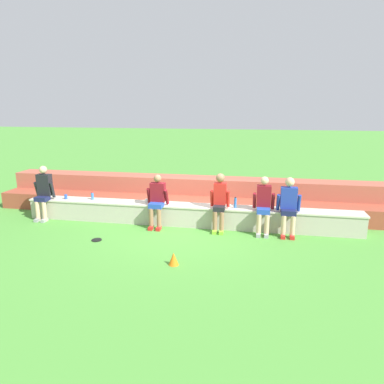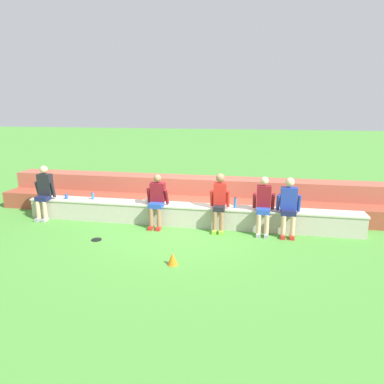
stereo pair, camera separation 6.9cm
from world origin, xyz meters
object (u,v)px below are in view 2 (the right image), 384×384
Objects in this scene: person_far_left at (44,191)px; person_center at (219,201)px; person_far_right at (289,205)px; person_left_of_center at (157,199)px; plastic_cup_middle at (147,201)px; plastic_cup_right_end at (66,197)px; water_bottle_mid_left at (235,203)px; person_right_of_center at (263,204)px; sports_cone at (173,259)px; water_bottle_near_left at (93,196)px; frisbee at (96,240)px.

person_center is at bearing -0.38° from person_far_left.
person_left_of_center is at bearing 179.74° from person_far_right.
plastic_cup_middle is 2.29m from plastic_cup_right_end.
person_far_left is 5.15m from water_bottle_mid_left.
person_center is 1.02× the size of person_far_right.
person_right_of_center is 0.99× the size of person_far_right.
person_right_of_center is 5.30m from plastic_cup_right_end.
plastic_cup_middle is (-0.36, 0.27, -0.13)m from person_left_of_center.
water_bottle_mid_left is at bearing 163.65° from person_right_of_center.
person_far_left is 5.86× the size of sports_cone.
person_right_of_center reaches higher than person_left_of_center.
sports_cone is (-1.03, -2.31, -0.55)m from water_bottle_mid_left.
water_bottle_near_left is 1.69× the size of plastic_cup_right_end.
plastic_cup_middle is at bearing -1.67° from water_bottle_near_left.
water_bottle_mid_left is 2.75× the size of plastic_cup_middle.
plastic_cup_right_end reaches higher than frisbee.
person_center is 3.05m from frisbee.
person_right_of_center reaches higher than water_bottle_near_left.
sports_cone is at bearing -61.56° from plastic_cup_middle.
person_far_right is 3.60m from plastic_cup_middle.
person_far_right reaches higher than frisbee.
plastic_cup_middle is 0.41× the size of sports_cone.
water_bottle_mid_left reaches higher than plastic_cup_middle.
person_center is (4.77, -0.03, -0.02)m from person_far_left.
plastic_cup_right_end is (-0.74, -0.09, -0.04)m from water_bottle_near_left.
plastic_cup_right_end is (-2.29, -0.04, 0.01)m from plastic_cup_middle.
water_bottle_mid_left is 1.12× the size of sports_cone.
sports_cone reaches higher than frisbee.
water_bottle_near_left is at bearing 11.61° from person_far_left.
plastic_cup_right_end reaches higher than sports_cone.
person_left_of_center is at bearing -173.81° from water_bottle_mid_left.
plastic_cup_middle is 1.74m from frisbee.
person_left_of_center is 4.83× the size of water_bottle_mid_left.
person_far_right is 6.04× the size of frisbee.
plastic_cup_right_end is at bearing 177.61° from person_far_right.
water_bottle_near_left reaches higher than plastic_cup_right_end.
person_center is (1.58, 0.02, 0.04)m from person_left_of_center.
person_far_left reaches higher than person_far_right.
frisbee is at bearing -155.62° from water_bottle_mid_left.
person_left_of_center reaches higher than plastic_cup_right_end.
frisbee is (1.53, -1.41, -0.60)m from plastic_cup_right_end.
person_center is 14.03× the size of plastic_cup_middle.
plastic_cup_right_end is 0.54× the size of frisbee.
person_far_left reaches higher than plastic_cup_right_end.
person_right_of_center is at bearing -3.85° from water_bottle_near_left.
sports_cone is (3.57, -2.33, -0.48)m from plastic_cup_right_end.
person_center is 6.74× the size of water_bottle_near_left.
plastic_cup_right_end is 2.17m from frisbee.
plastic_cup_middle is (-1.94, 0.25, -0.17)m from person_center.
person_far_right is at bearing 42.27° from sports_cone.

